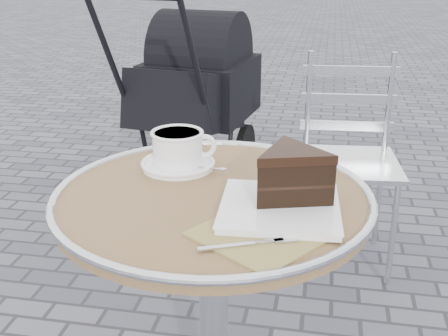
% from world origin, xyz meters
% --- Properties ---
extents(cafe_table, '(0.72, 0.72, 0.74)m').
position_xyz_m(cafe_table, '(0.00, 0.00, 0.57)').
color(cafe_table, silver).
rests_on(cafe_table, ground).
extents(cappuccino_set, '(0.21, 0.18, 0.09)m').
position_xyz_m(cappuccino_set, '(-0.12, 0.15, 0.77)').
color(cappuccino_set, white).
rests_on(cappuccino_set, cafe_table).
extents(cake_plate_set, '(0.31, 0.40, 0.13)m').
position_xyz_m(cake_plate_set, '(0.17, -0.05, 0.79)').
color(cake_plate_set, '#90794F').
rests_on(cake_plate_set, cafe_table).
extents(bistro_chair, '(0.42, 0.42, 0.86)m').
position_xyz_m(bistro_chair, '(0.33, 1.11, 0.53)').
color(bistro_chair, silver).
rests_on(bistro_chair, ground).
extents(baby_stroller, '(0.62, 1.10, 1.08)m').
position_xyz_m(baby_stroller, '(-0.46, 1.73, 0.49)').
color(baby_stroller, black).
rests_on(baby_stroller, ground).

